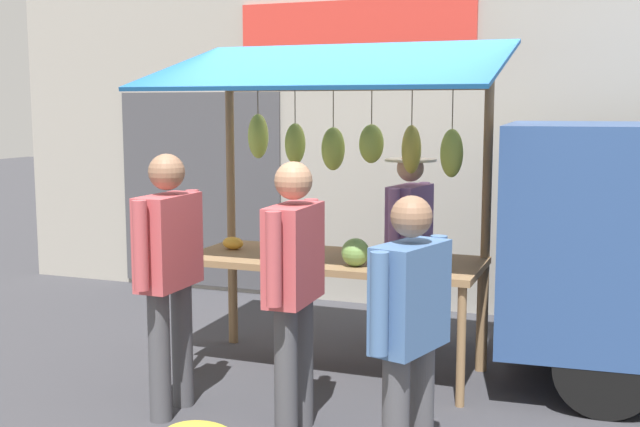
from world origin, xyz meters
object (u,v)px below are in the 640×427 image
object	(u,v)px
market_stall	(337,168)
vendor_with_sunhat	(409,236)
shopper_in_striped_shirt	(294,278)
shopper_with_shopping_bag	(410,326)
shopper_with_ponytail	(169,264)

from	to	relation	value
market_stall	vendor_with_sunhat	xyz separation A→B (m)	(-0.38, -0.70, -0.59)
market_stall	shopper_in_striped_shirt	world-z (taller)	market_stall
vendor_with_sunhat	shopper_with_shopping_bag	world-z (taller)	vendor_with_sunhat
vendor_with_sunhat	market_stall	bearing A→B (deg)	-18.88
shopper_with_ponytail	market_stall	bearing A→B (deg)	-30.50
shopper_with_shopping_bag	shopper_with_ponytail	world-z (taller)	shopper_with_ponytail
market_stall	shopper_in_striped_shirt	distance (m)	1.37
shopper_with_shopping_bag	shopper_with_ponytail	distance (m)	1.80
market_stall	shopper_with_ponytail	distance (m)	1.51
vendor_with_sunhat	shopper_with_ponytail	size ratio (longest dim) A/B	0.95
market_stall	shopper_with_ponytail	bearing A→B (deg)	59.23
vendor_with_sunhat	shopper_with_shopping_bag	distance (m)	2.51
shopper_in_striped_shirt	shopper_with_shopping_bag	xyz separation A→B (m)	(-0.84, 0.49, -0.08)
shopper_in_striped_shirt	shopper_with_shopping_bag	bearing A→B (deg)	-121.41
market_stall	vendor_with_sunhat	size ratio (longest dim) A/B	1.55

